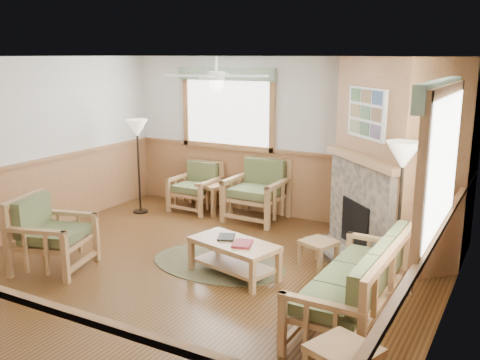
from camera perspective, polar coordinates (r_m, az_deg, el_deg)
The scene contains 22 objects.
floor at distance 6.87m, azimuth -5.85°, elevation -10.23°, with size 6.00×6.00×0.01m, color #503116.
ceiling at distance 6.31m, azimuth -6.44°, elevation 12.95°, with size 6.00×6.00×0.01m, color white.
wall_back at distance 9.03m, azimuth 4.88°, elevation 4.44°, with size 6.00×0.02×2.70m, color silver.
wall_left at distance 8.51m, azimuth -22.93°, elevation 2.91°, with size 0.02×6.00×2.70m, color silver.
wall_right at distance 5.37m, azimuth 21.16°, elevation -2.50°, with size 0.02×6.00×2.70m, color silver.
wainscot at distance 6.67m, azimuth -5.96°, elevation -5.85°, with size 6.00×6.00×1.10m, color #96663D, non-canonical shape.
fireplace at distance 7.50m, azimuth 16.26°, elevation 2.15°, with size 2.20×2.20×2.70m, color #96663D, non-canonical shape.
window_back at distance 9.39m, azimuth -1.35°, elevation 12.05°, with size 1.90×0.16×1.50m, color white, non-canonical shape.
window_right at distance 5.00m, azimuth 21.49°, elevation 10.13°, with size 0.16×1.90×1.50m, color white, non-canonical shape.
ceiling_fan at distance 6.39m, azimuth -2.59°, elevation 12.66°, with size 1.24×1.24×0.36m, color white, non-canonical shape.
sofa at distance 5.71m, azimuth 12.14°, elevation -10.51°, with size 0.81×1.97×0.91m, color #A4794C, non-canonical shape.
armchair_back_left at distance 9.56m, azimuth -4.80°, elevation -0.73°, with size 0.75×0.75×0.85m, color #A4794C, non-canonical shape.
armchair_back_right at distance 8.93m, azimuth 1.79°, elevation -1.14°, with size 0.90×0.90×1.01m, color #A4794C, non-canonical shape.
armchair_left at distance 7.31m, azimuth -19.33°, elevation -5.43°, with size 0.85×0.85×0.96m, color #A4794C, non-canonical shape.
coffee_table at distance 6.77m, azimuth -0.66°, elevation -8.39°, with size 1.13×0.57×0.45m, color #A4794C, non-canonical shape.
end_table_chairs at distance 9.41m, azimuth -2.91°, elevation -1.94°, with size 0.47×0.45×0.53m, color #A4794C, non-canonical shape.
footstool at distance 7.15m, azimuth 8.37°, elevation -7.76°, with size 0.41×0.41×0.35m, color #A4794C, non-canonical shape.
braided_rug at distance 7.21m, azimuth -2.36°, elevation -8.91°, with size 1.87×1.87×0.01m, color brown.
floor_lamp_left at distance 9.44m, azimuth -10.76°, elevation 1.42°, with size 0.38×0.38×1.65m, color black, non-canonical shape.
floor_lamp_right at distance 6.48m, azimuth 16.62°, elevation -3.77°, with size 0.41×0.41×1.78m, color black, non-canonical shape.
book_red at distance 6.57m, azimuth 0.27°, elevation -6.69°, with size 0.22×0.30×0.03m, color maroon.
book_dark at distance 6.81m, azimuth -1.47°, elevation -6.01°, with size 0.20×0.27×0.03m, color black.
Camera 1 is at (3.64, -5.15, 2.72)m, focal length 40.00 mm.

